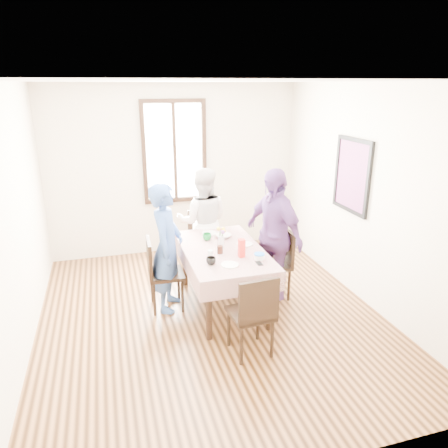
{
  "coord_description": "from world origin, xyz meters",
  "views": [
    {
      "loc": [
        -1.08,
        -4.32,
        2.68
      ],
      "look_at": [
        0.22,
        0.16,
        1.1
      ],
      "focal_mm": 33.45,
      "sensor_mm": 36.0,
      "label": 1
    }
  ],
  "objects_px": {
    "chair_left": "(166,274)",
    "chair_right": "(273,264)",
    "chair_near": "(250,313)",
    "person_right": "(273,235)",
    "chair_far": "(204,243)",
    "person_far": "(204,222)",
    "dining_table": "(223,278)",
    "person_left": "(166,248)"
  },
  "relations": [
    {
      "from": "chair_left",
      "to": "chair_right",
      "type": "distance_m",
      "value": 1.38
    },
    {
      "from": "chair_near",
      "to": "person_right",
      "type": "xyz_separation_m",
      "value": [
        0.67,
        1.07,
        0.4
      ]
    },
    {
      "from": "chair_far",
      "to": "person_far",
      "type": "xyz_separation_m",
      "value": [
        0.0,
        -0.02,
        0.33
      ]
    },
    {
      "from": "chair_right",
      "to": "person_far",
      "type": "xyz_separation_m",
      "value": [
        -0.69,
        0.96,
        0.33
      ]
    },
    {
      "from": "person_right",
      "to": "chair_left",
      "type": "bearing_deg",
      "value": -111.05
    },
    {
      "from": "dining_table",
      "to": "chair_near",
      "type": "height_order",
      "value": "chair_near"
    },
    {
      "from": "chair_left",
      "to": "person_far",
      "type": "height_order",
      "value": "person_far"
    },
    {
      "from": "chair_far",
      "to": "person_right",
      "type": "relative_size",
      "value": 0.53
    },
    {
      "from": "dining_table",
      "to": "person_far",
      "type": "distance_m",
      "value": 1.08
    },
    {
      "from": "chair_near",
      "to": "person_left",
      "type": "relative_size",
      "value": 0.57
    },
    {
      "from": "dining_table",
      "to": "chair_right",
      "type": "height_order",
      "value": "chair_right"
    },
    {
      "from": "chair_left",
      "to": "chair_far",
      "type": "relative_size",
      "value": 1.0
    },
    {
      "from": "chair_left",
      "to": "person_far",
      "type": "xyz_separation_m",
      "value": [
        0.69,
        0.86,
        0.33
      ]
    },
    {
      "from": "chair_right",
      "to": "chair_near",
      "type": "height_order",
      "value": "same"
    },
    {
      "from": "chair_left",
      "to": "chair_near",
      "type": "distance_m",
      "value": 1.35
    },
    {
      "from": "dining_table",
      "to": "person_far",
      "type": "bearing_deg",
      "value": 90.0
    },
    {
      "from": "dining_table",
      "to": "person_left",
      "type": "height_order",
      "value": "person_left"
    },
    {
      "from": "dining_table",
      "to": "person_left",
      "type": "bearing_deg",
      "value": 168.23
    },
    {
      "from": "person_left",
      "to": "person_far",
      "type": "relative_size",
      "value": 1.01
    },
    {
      "from": "person_far",
      "to": "chair_right",
      "type": "bearing_deg",
      "value": 140.53
    },
    {
      "from": "chair_left",
      "to": "chair_right",
      "type": "xyz_separation_m",
      "value": [
        1.37,
        -0.09,
        0.0
      ]
    },
    {
      "from": "chair_right",
      "to": "person_left",
      "type": "distance_m",
      "value": 1.4
    },
    {
      "from": "chair_near",
      "to": "person_far",
      "type": "height_order",
      "value": "person_far"
    },
    {
      "from": "dining_table",
      "to": "person_left",
      "type": "xyz_separation_m",
      "value": [
        -0.67,
        0.14,
        0.42
      ]
    },
    {
      "from": "chair_far",
      "to": "person_right",
      "type": "distance_m",
      "value": 1.25
    },
    {
      "from": "dining_table",
      "to": "person_left",
      "type": "relative_size",
      "value": 0.93
    },
    {
      "from": "chair_right",
      "to": "person_right",
      "type": "bearing_deg",
      "value": 93.33
    },
    {
      "from": "chair_right",
      "to": "person_far",
      "type": "height_order",
      "value": "person_far"
    },
    {
      "from": "chair_near",
      "to": "chair_left",
      "type": "bearing_deg",
      "value": 116.07
    },
    {
      "from": "dining_table",
      "to": "chair_near",
      "type": "distance_m",
      "value": 1.02
    },
    {
      "from": "chair_left",
      "to": "person_right",
      "type": "xyz_separation_m",
      "value": [
        1.36,
        -0.09,
        0.4
      ]
    },
    {
      "from": "chair_near",
      "to": "person_right",
      "type": "relative_size",
      "value": 0.53
    },
    {
      "from": "dining_table",
      "to": "person_right",
      "type": "xyz_separation_m",
      "value": [
        0.67,
        0.05,
        0.48
      ]
    },
    {
      "from": "dining_table",
      "to": "chair_right",
      "type": "xyz_separation_m",
      "value": [
        0.69,
        0.05,
        0.08
      ]
    },
    {
      "from": "person_left",
      "to": "person_far",
      "type": "xyz_separation_m",
      "value": [
        0.67,
        0.86,
        -0.01
      ]
    },
    {
      "from": "chair_left",
      "to": "person_left",
      "type": "height_order",
      "value": "person_left"
    },
    {
      "from": "dining_table",
      "to": "chair_near",
      "type": "bearing_deg",
      "value": -90.0
    },
    {
      "from": "dining_table",
      "to": "person_left",
      "type": "distance_m",
      "value": 0.8
    },
    {
      "from": "chair_left",
      "to": "person_right",
      "type": "height_order",
      "value": "person_right"
    },
    {
      "from": "person_left",
      "to": "dining_table",
      "type": "bearing_deg",
      "value": -81.29
    },
    {
      "from": "chair_left",
      "to": "person_left",
      "type": "distance_m",
      "value": 0.34
    },
    {
      "from": "chair_near",
      "to": "person_far",
      "type": "xyz_separation_m",
      "value": [
        0.0,
        2.02,
        0.33
      ]
    }
  ]
}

